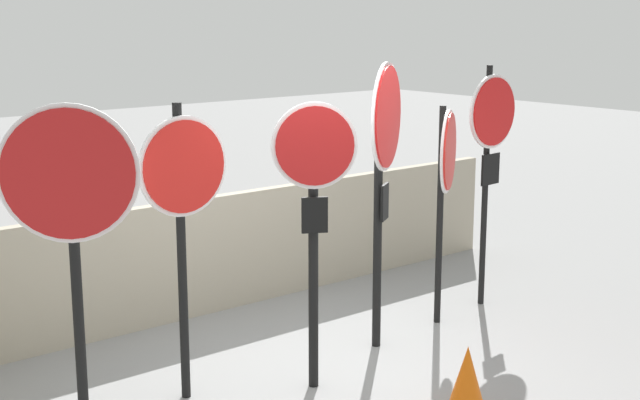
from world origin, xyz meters
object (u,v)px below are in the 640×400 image
at_px(stop_sign_1, 183,195).
at_px(stop_sign_4, 446,167).
at_px(traffic_cone_0, 467,382).
at_px(stop_sign_2, 314,192).
at_px(stop_sign_3, 384,146).
at_px(stop_sign_5, 491,135).
at_px(stop_sign_0, 70,202).

xyz_separation_m(stop_sign_1, stop_sign_4, (2.80, -0.05, -0.09)).
bearing_deg(traffic_cone_0, stop_sign_2, 116.43).
relative_size(stop_sign_4, traffic_cone_0, 3.82).
bearing_deg(stop_sign_1, traffic_cone_0, -49.44).
height_order(stop_sign_2, stop_sign_3, stop_sign_3).
relative_size(stop_sign_2, traffic_cone_0, 4.16).
relative_size(stop_sign_1, stop_sign_2, 1.00).
bearing_deg(stop_sign_4, stop_sign_5, -26.76).
bearing_deg(stop_sign_4, stop_sign_3, 151.25).
xyz_separation_m(stop_sign_1, traffic_cone_0, (1.43, -1.57, -1.35)).
relative_size(stop_sign_2, stop_sign_5, 0.94).
distance_m(stop_sign_2, stop_sign_4, 1.97).
relative_size(stop_sign_0, traffic_cone_0, 4.31).
height_order(stop_sign_3, traffic_cone_0, stop_sign_3).
distance_m(stop_sign_2, stop_sign_3, 1.12).
bearing_deg(stop_sign_5, stop_sign_3, -178.22).
bearing_deg(stop_sign_0, stop_sign_4, 33.97).
height_order(stop_sign_0, stop_sign_4, stop_sign_0).
height_order(stop_sign_3, stop_sign_4, stop_sign_3).
xyz_separation_m(stop_sign_0, stop_sign_4, (3.74, 0.10, -0.18)).
height_order(stop_sign_5, traffic_cone_0, stop_sign_5).
relative_size(stop_sign_0, stop_sign_3, 0.94).
height_order(stop_sign_4, stop_sign_5, stop_sign_5).
bearing_deg(stop_sign_1, stop_sign_3, -5.70).
bearing_deg(traffic_cone_0, stop_sign_4, 47.92).
relative_size(stop_sign_1, stop_sign_3, 0.91).
xyz_separation_m(stop_sign_2, stop_sign_3, (1.04, 0.33, 0.22)).
distance_m(stop_sign_2, stop_sign_5, 2.72).
relative_size(stop_sign_0, stop_sign_4, 1.13).
xyz_separation_m(stop_sign_0, stop_sign_2, (1.82, -0.32, -0.12)).
height_order(stop_sign_2, stop_sign_4, stop_sign_2).
bearing_deg(stop_sign_3, stop_sign_1, 143.22).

